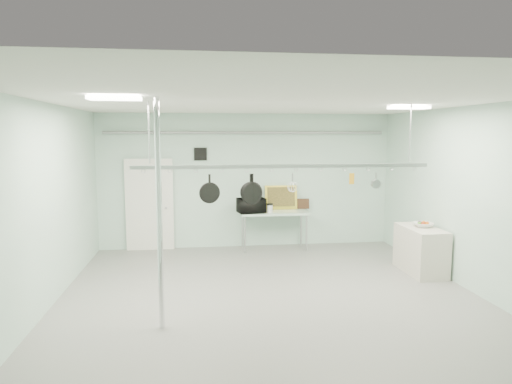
{
  "coord_description": "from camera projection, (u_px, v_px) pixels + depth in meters",
  "views": [
    {
      "loc": [
        -1.17,
        -6.85,
        2.7
      ],
      "look_at": [
        -0.16,
        1.0,
        1.7
      ],
      "focal_mm": 32.0,
      "sensor_mm": 36.0,
      "label": 1
    }
  ],
  "objects": [
    {
      "name": "floor",
      "position": [
        274.0,
        306.0,
        7.22
      ],
      "size": [
        8.0,
        8.0,
        0.0
      ],
      "primitive_type": "plane",
      "color": "gray",
      "rests_on": "ground"
    },
    {
      "name": "ceiling",
      "position": [
        275.0,
        102.0,
        6.83
      ],
      "size": [
        7.0,
        8.0,
        0.02
      ],
      "primitive_type": "cube",
      "color": "silver",
      "rests_on": "back_wall"
    },
    {
      "name": "back_wall",
      "position": [
        247.0,
        181.0,
        10.95
      ],
      "size": [
        7.0,
        0.02,
        3.2
      ],
      "primitive_type": "cube",
      "color": "silver",
      "rests_on": "floor"
    },
    {
      "name": "right_wall",
      "position": [
        485.0,
        202.0,
        7.47
      ],
      "size": [
        0.02,
        8.0,
        3.2
      ],
      "primitive_type": "cube",
      "color": "silver",
      "rests_on": "floor"
    },
    {
      "name": "door",
      "position": [
        150.0,
        206.0,
        10.68
      ],
      "size": [
        1.1,
        0.1,
        2.2
      ],
      "primitive_type": "cube",
      "color": "silver",
      "rests_on": "floor"
    },
    {
      "name": "wall_vent",
      "position": [
        200.0,
        154.0,
        10.71
      ],
      "size": [
        0.3,
        0.04,
        0.3
      ],
      "primitive_type": "cube",
      "color": "black",
      "rests_on": "back_wall"
    },
    {
      "name": "conduit_pipe",
      "position": [
        247.0,
        133.0,
        10.72
      ],
      "size": [
        6.6,
        0.07,
        0.07
      ],
      "primitive_type": "cylinder",
      "rotation": [
        0.0,
        1.57,
        0.0
      ],
      "color": "gray",
      "rests_on": "back_wall"
    },
    {
      "name": "chrome_pole",
      "position": [
        159.0,
        216.0,
        6.22
      ],
      "size": [
        0.08,
        0.08,
        3.2
      ],
      "primitive_type": "cylinder",
      "color": "silver",
      "rests_on": "floor"
    },
    {
      "name": "prep_table",
      "position": [
        274.0,
        215.0,
        10.74
      ],
      "size": [
        1.6,
        0.7,
        0.91
      ],
      "color": "#A0BDA9",
      "rests_on": "floor"
    },
    {
      "name": "side_cabinet",
      "position": [
        421.0,
        250.0,
        8.94
      ],
      "size": [
        0.6,
        1.2,
        0.9
      ],
      "primitive_type": "cube",
      "color": "beige",
      "rests_on": "floor"
    },
    {
      "name": "pot_rack",
      "position": [
        284.0,
        164.0,
        7.27
      ],
      "size": [
        4.8,
        0.06,
        1.0
      ],
      "color": "#B7B7BC",
      "rests_on": "ceiling"
    },
    {
      "name": "light_panel_left",
      "position": [
        115.0,
        98.0,
        5.77
      ],
      "size": [
        0.65,
        0.3,
        0.05
      ],
      "primitive_type": "cube",
      "color": "white",
      "rests_on": "ceiling"
    },
    {
      "name": "light_panel_right",
      "position": [
        409.0,
        107.0,
        7.72
      ],
      "size": [
        0.65,
        0.3,
        0.05
      ],
      "primitive_type": "cube",
      "color": "white",
      "rests_on": "ceiling"
    },
    {
      "name": "microwave",
      "position": [
        251.0,
        205.0,
        10.54
      ],
      "size": [
        0.68,
        0.53,
        0.34
      ],
      "primitive_type": "imported",
      "rotation": [
        0.0,
        0.0,
        3.34
      ],
      "color": "black",
      "rests_on": "prep_table"
    },
    {
      "name": "coffee_canister",
      "position": [
        270.0,
        209.0,
        10.52
      ],
      "size": [
        0.17,
        0.17,
        0.18
      ],
      "primitive_type": "cylinder",
      "rotation": [
        0.0,
        0.0,
        -0.42
      ],
      "color": "silver",
      "rests_on": "prep_table"
    },
    {
      "name": "painting_large",
      "position": [
        281.0,
        197.0,
        11.02
      ],
      "size": [
        0.78,
        0.15,
        0.58
      ],
      "primitive_type": "cube",
      "rotation": [
        -0.14,
        0.0,
        -0.03
      ],
      "color": "gold",
      "rests_on": "prep_table"
    },
    {
      "name": "painting_small",
      "position": [
        303.0,
        204.0,
        11.11
      ],
      "size": [
        0.3,
        0.1,
        0.25
      ],
      "primitive_type": "cube",
      "rotation": [
        -0.17,
        0.0,
        -0.05
      ],
      "color": "#382213",
      "rests_on": "prep_table"
    },
    {
      "name": "fruit_bowl",
      "position": [
        423.0,
        225.0,
        8.94
      ],
      "size": [
        0.39,
        0.39,
        0.09
      ],
      "primitive_type": "imported",
      "rotation": [
        0.0,
        0.0,
        -0.07
      ],
      "color": "silver",
      "rests_on": "side_cabinet"
    },
    {
      "name": "skillet_left",
      "position": [
        210.0,
        188.0,
        7.16
      ],
      "size": [
        0.34,
        0.13,
        0.44
      ],
      "primitive_type": null,
      "rotation": [
        0.0,
        0.0,
        0.2
      ],
      "color": "black",
      "rests_on": "pot_rack"
    },
    {
      "name": "skillet_mid",
      "position": [
        251.0,
        188.0,
        7.25
      ],
      "size": [
        0.34,
        0.07,
        0.47
      ],
      "primitive_type": null,
      "rotation": [
        0.0,
        0.0,
        0.04
      ],
      "color": "black",
      "rests_on": "pot_rack"
    },
    {
      "name": "skillet_right",
      "position": [
        252.0,
        189.0,
        7.25
      ],
      "size": [
        0.36,
        0.19,
        0.5
      ],
      "primitive_type": null,
      "rotation": [
        0.0,
        0.0,
        0.38
      ],
      "color": "black",
      "rests_on": "pot_rack"
    },
    {
      "name": "whisk",
      "position": [
        293.0,
        182.0,
        7.32
      ],
      "size": [
        0.17,
        0.17,
        0.29
      ],
      "primitive_type": null,
      "rotation": [
        0.0,
        0.0,
        0.07
      ],
      "color": "silver",
      "rests_on": "pot_rack"
    },
    {
      "name": "grater",
      "position": [
        352.0,
        179.0,
        7.44
      ],
      "size": [
        0.08,
        0.05,
        0.2
      ],
      "primitive_type": null,
      "rotation": [
        0.0,
        0.0,
        -0.43
      ],
      "color": "orange",
      "rests_on": "pot_rack"
    },
    {
      "name": "saucepan",
      "position": [
        376.0,
        180.0,
        7.5
      ],
      "size": [
        0.16,
        0.12,
        0.25
      ],
      "primitive_type": null,
      "rotation": [
        0.0,
        0.0,
        0.34
      ],
      "color": "silver",
      "rests_on": "pot_rack"
    },
    {
      "name": "fruit_cluster",
      "position": [
        423.0,
        223.0,
        8.93
      ],
      "size": [
        0.24,
        0.24,
        0.09
      ],
      "primitive_type": null,
      "color": "maroon",
      "rests_on": "fruit_bowl"
    }
  ]
}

